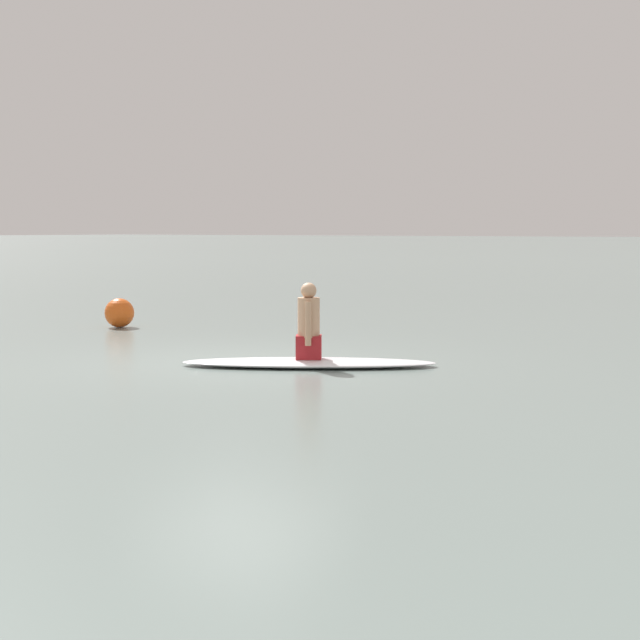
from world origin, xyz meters
The scene contains 4 objects.
ground_plane centered at (0.00, 0.00, 0.00)m, with size 400.00×400.00×0.00m, color slate.
surfboard centered at (-0.99, -0.20, 0.05)m, with size 3.31×0.79×0.10m, color white.
person_paddler centered at (-0.99, -0.20, 0.55)m, with size 0.42×0.41×0.99m.
buoy_marker centered at (4.64, -2.44, 0.27)m, with size 0.53×0.53×0.53m, color #E55919.
Camera 1 is at (-7.88, 10.09, 1.79)m, focal length 53.93 mm.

